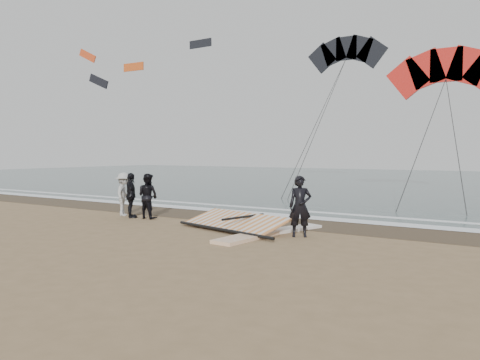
% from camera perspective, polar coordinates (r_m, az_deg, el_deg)
% --- Properties ---
extents(ground, '(120.00, 120.00, 0.00)m').
position_cam_1_polar(ground, '(13.55, -2.28, -7.57)').
color(ground, '#8C704C').
rests_on(ground, ground).
extents(sea, '(120.00, 54.00, 0.02)m').
position_cam_1_polar(sea, '(44.70, 22.32, -0.16)').
color(sea, '#233838').
rests_on(sea, ground).
extents(wet_sand, '(120.00, 2.80, 0.01)m').
position_cam_1_polar(wet_sand, '(17.40, 6.14, -5.13)').
color(wet_sand, '#4C3D2B').
rests_on(wet_sand, ground).
extents(foam_near, '(120.00, 0.90, 0.01)m').
position_cam_1_polar(foam_near, '(18.66, 8.03, -4.50)').
color(foam_near, white).
rests_on(foam_near, sea).
extents(foam_far, '(120.00, 0.45, 0.01)m').
position_cam_1_polar(foam_far, '(20.21, 9.99, -3.92)').
color(foam_far, white).
rests_on(foam_far, sea).
extents(man_main, '(0.81, 0.72, 1.87)m').
position_cam_1_polar(man_main, '(14.37, 7.34, -3.20)').
color(man_main, black).
rests_on(man_main, ground).
extents(board_white, '(1.00, 2.67, 0.10)m').
position_cam_1_polar(board_white, '(14.09, 0.97, -6.93)').
color(board_white, silver).
rests_on(board_white, ground).
extents(board_cream, '(1.35, 2.39, 0.10)m').
position_cam_1_polar(board_cream, '(15.61, 6.28, -5.95)').
color(board_cream, white).
rests_on(board_cream, ground).
extents(trio_cluster, '(2.40, 1.45, 1.77)m').
position_cam_1_polar(trio_cluster, '(19.07, -12.88, -1.80)').
color(trio_cluster, black).
rests_on(trio_cluster, ground).
extents(sail_rig, '(4.27, 2.56, 0.50)m').
position_cam_1_polar(sail_rig, '(15.79, -0.44, -5.29)').
color(sail_rig, black).
rests_on(sail_rig, ground).
extents(kite_red, '(7.84, 5.11, 12.14)m').
position_cam_1_polar(kite_red, '(30.82, 23.82, 11.65)').
color(kite_red, red).
rests_on(kite_red, ground).
extents(kite_dark, '(7.91, 8.50, 20.02)m').
position_cam_1_polar(kite_dark, '(42.20, 12.81, 14.56)').
color(kite_dark, black).
rests_on(kite_dark, ground).
extents(distant_kites, '(19.55, 6.12, 6.27)m').
position_cam_1_polar(distant_kites, '(57.84, -13.43, 13.85)').
color(distant_kites, black).
rests_on(distant_kites, ground).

